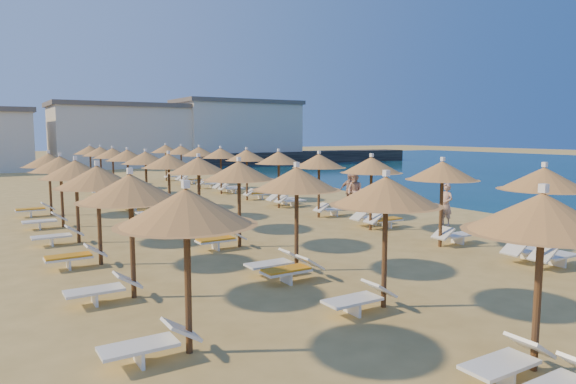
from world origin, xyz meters
TOP-DOWN VIEW (x-y plane):
  - ground at (0.00, 0.00)m, footprint 220.00×220.00m
  - jetty at (26.45, 41.69)m, footprint 30.18×5.69m
  - hotel_blocks at (3.84, 45.54)m, footprint 47.19×9.26m
  - parasol_row_east at (2.10, 5.85)m, footprint 2.50×42.53m
  - parasol_row_west at (-3.79, 5.85)m, footprint 2.50×42.53m
  - parasol_row_inland at (-8.40, 2.22)m, footprint 2.50×20.70m
  - loungers at (-2.07, 5.14)m, footprint 13.58×40.63m
  - beachgoer_b at (5.09, 5.07)m, footprint 0.84×1.01m
  - beachgoer_c at (5.36, 5.86)m, footprint 0.90×1.13m
  - beachgoer_a at (5.48, -0.51)m, footprint 0.45×0.67m

SIDE VIEW (x-z plane):
  - ground at x=0.00m, z-range 0.00..0.00m
  - loungers at x=-2.07m, z-range 0.01..0.67m
  - jetty at x=26.45m, z-range 0.00..1.50m
  - beachgoer_c at x=5.36m, z-range 0.00..1.80m
  - beachgoer_a at x=5.48m, z-range 0.00..1.80m
  - beachgoer_b at x=5.09m, z-range 0.00..1.88m
  - parasol_row_east at x=2.10m, z-range 1.03..4.14m
  - parasol_row_west at x=-3.79m, z-range 1.03..4.14m
  - parasol_row_inland at x=-8.40m, z-range 1.03..4.14m
  - hotel_blocks at x=3.84m, z-range -0.35..7.75m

